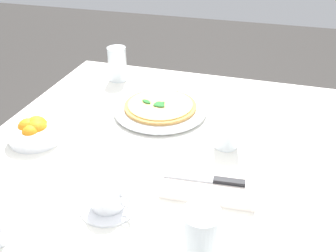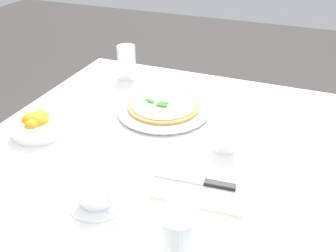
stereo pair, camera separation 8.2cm
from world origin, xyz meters
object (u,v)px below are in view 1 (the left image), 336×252
(water_glass_far_left, at_px, (200,241))
(water_glass_near_left, at_px, (227,128))
(pizza_plate, at_px, (160,109))
(dinner_knife, at_px, (208,179))
(coffee_cup_far_right, at_px, (108,197))
(pizza, at_px, (160,106))
(citrus_bowl, at_px, (35,131))
(napkin_folded, at_px, (209,184))
(water_glass_center_back, at_px, (118,66))

(water_glass_far_left, height_order, water_glass_near_left, water_glass_near_left)
(pizza_plate, height_order, dinner_knife, dinner_knife)
(coffee_cup_far_right, distance_m, water_glass_far_left, 0.25)
(coffee_cup_far_right, bearing_deg, dinner_knife, -147.01)
(pizza, bearing_deg, pizza_plate, -132.81)
(pizza, xyz_separation_m, citrus_bowl, (0.30, 0.26, 0.00))
(water_glass_far_left, bearing_deg, pizza, -65.40)
(water_glass_near_left, bearing_deg, pizza_plate, -29.56)
(napkin_folded, bearing_deg, pizza, -59.02)
(dinner_knife, bearing_deg, water_glass_far_left, 91.94)
(pizza, relative_size, water_glass_far_left, 1.83)
(dinner_knife, xyz_separation_m, citrus_bowl, (0.52, -0.06, 0.00))
(water_glass_near_left, xyz_separation_m, napkin_folded, (0.01, 0.19, -0.05))
(pizza_plate, distance_m, coffee_cup_far_right, 0.45)
(pizza_plate, relative_size, citrus_bowl, 2.01)
(pizza_plate, height_order, coffee_cup_far_right, coffee_cup_far_right)
(water_glass_near_left, bearing_deg, water_glass_center_back, -35.54)
(pizza_plate, distance_m, water_glass_near_left, 0.27)
(coffee_cup_far_right, bearing_deg, water_glass_center_back, -68.84)
(water_glass_near_left, relative_size, dinner_knife, 0.66)
(pizza, distance_m, citrus_bowl, 0.39)
(citrus_bowl, bearing_deg, water_glass_near_left, -166.98)
(water_glass_center_back, xyz_separation_m, dinner_knife, (-0.45, 0.52, -0.03))
(pizza_plate, relative_size, coffee_cup_far_right, 2.29)
(water_glass_far_left, distance_m, citrus_bowl, 0.61)
(coffee_cup_far_right, height_order, napkin_folded, coffee_cup_far_right)
(coffee_cup_far_right, xyz_separation_m, citrus_bowl, (0.32, -0.19, -0.00))
(water_glass_center_back, xyz_separation_m, citrus_bowl, (0.06, 0.46, -0.03))
(water_glass_center_back, height_order, napkin_folded, water_glass_center_back)
(pizza_plate, xyz_separation_m, napkin_folded, (-0.22, 0.32, -0.00))
(water_glass_near_left, bearing_deg, pizza, -29.49)
(water_glass_center_back, bearing_deg, citrus_bowl, 82.00)
(citrus_bowl, bearing_deg, coffee_cup_far_right, 148.37)
(water_glass_near_left, xyz_separation_m, dinner_knife, (0.01, 0.19, -0.04))
(water_glass_far_left, relative_size, water_glass_center_back, 0.99)
(water_glass_near_left, bearing_deg, coffee_cup_far_right, 55.89)
(pizza, height_order, citrus_bowl, citrus_bowl)
(water_glass_near_left, bearing_deg, water_glass_far_left, 91.68)
(pizza, distance_m, water_glass_center_back, 0.31)
(pizza, bearing_deg, napkin_folded, 124.85)
(water_glass_far_left, bearing_deg, water_glass_near_left, -88.32)
(napkin_folded, bearing_deg, dinner_knife, 1.11)
(citrus_bowl, bearing_deg, water_glass_center_back, -98.00)
(coffee_cup_far_right, bearing_deg, pizza, -87.55)
(napkin_folded, distance_m, dinner_knife, 0.01)
(coffee_cup_far_right, xyz_separation_m, water_glass_center_back, (0.25, -0.65, 0.03))
(citrus_bowl, bearing_deg, dinner_knife, 172.88)
(water_glass_center_back, height_order, water_glass_near_left, same)
(pizza, height_order, water_glass_far_left, water_glass_far_left)
(water_glass_center_back, distance_m, citrus_bowl, 0.46)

